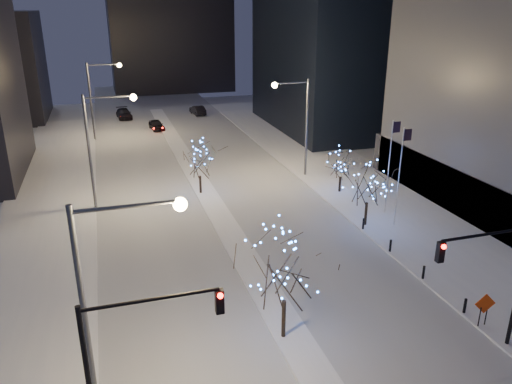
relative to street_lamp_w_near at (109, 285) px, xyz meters
name	(u,v)px	position (x,y,z in m)	size (l,w,h in m)	color
road	(193,171)	(8.94, 33.00, -6.49)	(20.00, 130.00, 0.02)	silver
median	(202,185)	(8.94, 28.00, -6.42)	(2.00, 80.00, 0.15)	white
east_sidewalk	(389,205)	(23.94, 18.00, -6.42)	(10.00, 90.00, 0.15)	white
west_sidewalk	(40,249)	(-5.06, 18.00, -6.42)	(8.00, 90.00, 0.15)	white
street_lamp_w_near	(109,285)	(0.00, 0.00, 0.00)	(4.40, 0.56, 10.00)	#595E66
street_lamp_w_mid	(101,136)	(0.00, 25.00, 0.00)	(4.40, 0.56, 10.00)	#595E66
street_lamp_w_far	(98,90)	(0.00, 50.00, 0.00)	(4.40, 0.56, 10.00)	#595E66
street_lamp_east	(299,115)	(19.02, 28.00, -0.05)	(3.90, 0.56, 10.00)	#595E66
traffic_signal_west	(130,351)	(0.50, -2.00, -1.74)	(5.26, 0.43, 7.00)	black
traffic_signal_east	(497,270)	(17.88, -1.00, -1.74)	(5.26, 0.43, 7.00)	black
flagpoles	(395,165)	(22.30, 15.25, -1.70)	(1.35, 2.60, 8.00)	silver
bollards	(406,258)	(19.14, 8.00, -5.90)	(0.16, 12.16, 0.90)	black
car_near	(157,125)	(7.44, 53.43, -5.80)	(1.66, 4.13, 1.41)	black
car_mid	(198,110)	(15.08, 62.27, -5.76)	(1.56, 4.47, 1.47)	black
car_far	(124,114)	(3.41, 62.76, -5.76)	(2.08, 5.13, 1.49)	black
holiday_tree_median_near	(285,272)	(8.44, 3.00, -2.45)	(5.81, 5.81, 5.97)	black
holiday_tree_median_far	(199,161)	(8.44, 25.85, -3.26)	(4.85, 4.85, 4.83)	black
holiday_tree_plaza_near	(368,183)	(19.72, 14.73, -2.81)	(4.46, 4.46, 5.53)	black
holiday_tree_plaza_far	(341,164)	(21.14, 22.33, -3.61)	(4.42, 4.42, 4.30)	black
construction_sign	(485,307)	(19.24, 0.69, -5.14)	(1.21, 0.23, 2.00)	black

